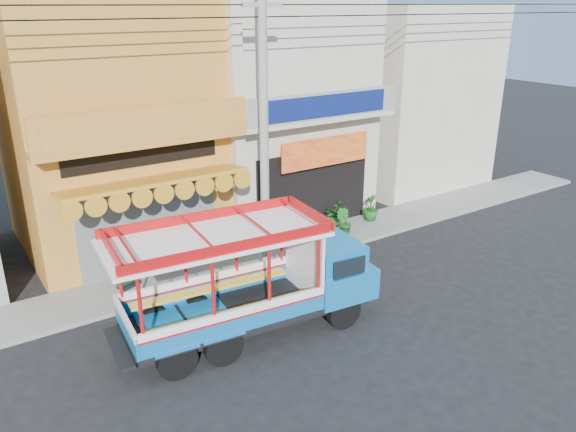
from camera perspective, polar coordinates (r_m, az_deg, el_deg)
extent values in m
plane|color=black|center=(15.61, 7.38, -8.68)|extent=(90.00, 90.00, 0.00)
cube|color=slate|center=(18.43, -0.73, -3.47)|extent=(30.00, 2.00, 0.12)
cube|color=#C5852B|center=(19.17, -17.78, 8.89)|extent=(6.00, 6.00, 8.00)
cube|color=#595B5E|center=(17.11, -13.90, -1.21)|extent=(4.20, 0.10, 2.60)
cube|color=orange|center=(15.92, -13.48, 3.47)|extent=(5.20, 1.50, 0.31)
cube|color=#C5852B|center=(16.03, -14.30, 7.23)|extent=(6.00, 0.70, 0.18)
cube|color=#C5852B|center=(15.63, -14.09, 8.99)|extent=(6.00, 0.12, 0.95)
cube|color=black|center=(16.44, -14.53, 5.74)|extent=(4.50, 0.04, 0.45)
cube|color=#BAB299|center=(21.55, -2.13, 11.09)|extent=(6.00, 6.00, 8.00)
cube|color=black|center=(19.72, 2.58, 2.66)|extent=(4.60, 0.12, 2.80)
cube|color=#FFA61A|center=(19.28, 3.87, 6.55)|extent=(3.60, 0.05, 1.00)
cube|color=#BAB299|center=(18.82, 3.31, 9.79)|extent=(6.00, 0.70, 0.18)
cube|color=gray|center=(18.49, 3.91, 11.16)|extent=(6.00, 0.12, 0.85)
cube|color=navy|center=(18.44, 4.04, 11.12)|extent=(4.80, 0.06, 0.70)
cube|color=#BAB299|center=(17.40, -5.13, 8.66)|extent=(0.35, 0.30, 8.00)
cube|color=#BAB299|center=(25.89, 11.48, 11.89)|extent=(6.00, 6.00, 7.60)
cylinder|color=gray|center=(15.98, -2.47, 9.47)|extent=(0.26, 0.26, 9.00)
cube|color=gray|center=(15.67, -2.66, 20.65)|extent=(1.20, 0.12, 0.12)
cylinder|color=black|center=(16.21, 0.57, 19.62)|extent=(28.00, 0.04, 0.04)
cylinder|color=black|center=(16.21, 0.58, 20.68)|extent=(28.00, 0.04, 0.04)
cylinder|color=black|center=(14.25, 5.64, -9.62)|extent=(0.91, 0.33, 0.89)
cylinder|color=black|center=(15.50, 2.14, -6.85)|extent=(0.91, 0.33, 0.89)
cylinder|color=black|center=(12.97, -6.59, -13.03)|extent=(0.91, 0.33, 0.89)
cylinder|color=black|center=(14.33, -9.19, -9.61)|extent=(0.91, 0.33, 0.89)
cylinder|color=black|center=(12.70, -11.22, -14.15)|extent=(0.91, 0.33, 0.89)
cylinder|color=black|center=(14.08, -13.37, -10.53)|extent=(0.91, 0.33, 0.89)
cube|color=black|center=(13.93, -3.80, -9.89)|extent=(6.12, 2.02, 0.25)
cube|color=blue|center=(14.67, 4.46, -6.03)|extent=(1.78, 2.11, 0.80)
cube|color=blue|center=(14.30, 4.09, -3.59)|extent=(1.41, 1.92, 0.67)
cube|color=black|center=(14.64, 6.16, -3.26)|extent=(0.20, 1.57, 0.49)
cube|color=black|center=(13.60, -6.68, -9.95)|extent=(4.59, 2.37, 0.11)
cube|color=blue|center=(12.68, -5.11, -10.70)|extent=(4.41, 0.48, 0.54)
cube|color=white|center=(12.56, -5.14, -9.76)|extent=(4.41, 0.49, 0.20)
cube|color=blue|center=(14.22, -8.18, -7.12)|extent=(4.41, 0.48, 0.54)
cube|color=white|center=(14.11, -8.23, -6.25)|extent=(4.41, 0.49, 0.20)
cylinder|color=red|center=(11.67, -14.80, -8.77)|extent=(0.09, 0.09, 1.43)
cylinder|color=red|center=(13.30, -16.80, -5.17)|extent=(0.09, 0.09, 1.43)
cube|color=white|center=(13.98, 1.66, -4.24)|extent=(0.24, 1.81, 2.01)
cube|color=white|center=(12.66, -7.44, -2.20)|extent=(5.14, 2.64, 0.09)
cube|color=red|center=(12.60, -7.47, -1.53)|extent=(4.96, 2.53, 0.23)
cube|color=black|center=(16.64, -15.88, -6.71)|extent=(0.67, 0.51, 0.11)
cube|color=#0C4615|center=(16.40, -16.07, -5.03)|extent=(0.69, 0.32, 0.97)
imported|color=#175317|center=(20.21, 4.63, 0.24)|extent=(0.99, 1.02, 0.87)
imported|color=#175317|center=(19.37, 5.71, -0.63)|extent=(0.62, 0.66, 0.94)
imported|color=#175317|center=(20.84, 8.41, 0.88)|extent=(0.76, 0.76, 0.99)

